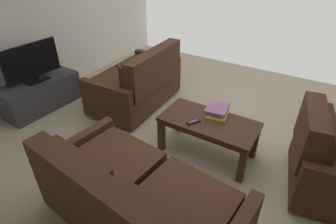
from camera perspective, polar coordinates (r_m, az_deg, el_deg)
ground_plane at (r=3.46m, az=5.41°, el=-5.94°), size 5.41×5.42×0.01m
wall_right at (r=4.63m, az=-26.97°, el=19.60°), size 0.12×5.42×2.71m
sofa_main at (r=2.30m, az=-7.23°, el=-18.48°), size 1.79×1.05×0.87m
loveseat_near at (r=4.00m, az=-6.32°, el=6.35°), size 0.91×1.42×0.93m
coffee_table at (r=3.03m, az=8.72°, el=-2.95°), size 1.07×0.54×0.47m
tv_stand at (r=4.42m, az=-25.66°, el=3.48°), size 0.52×1.13×0.45m
flat_tv at (r=4.22m, az=-27.29°, el=9.46°), size 0.21×0.83×0.54m
armchair_side at (r=3.03m, az=32.16°, el=-9.13°), size 0.97×1.04×0.90m
book_stack at (r=3.11m, az=10.59°, el=0.36°), size 0.28×0.33×0.08m
tv_remote at (r=2.93m, az=5.53°, el=-2.13°), size 0.12×0.16×0.02m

